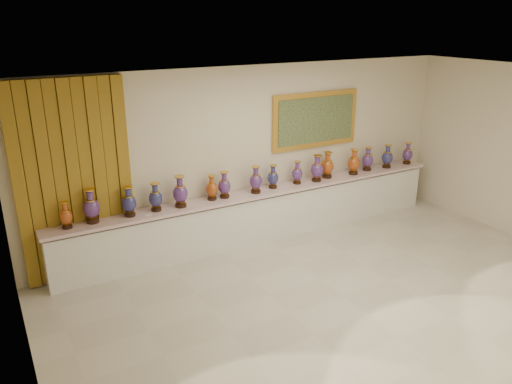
% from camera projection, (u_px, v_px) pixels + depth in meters
% --- Properties ---
extents(ground, '(8.00, 8.00, 0.00)m').
position_uv_depth(ground, '(343.00, 296.00, 7.07)').
color(ground, beige).
rests_on(ground, ground).
extents(room, '(8.00, 8.00, 8.00)m').
position_uv_depth(room, '(121.00, 170.00, 7.44)').
color(room, beige).
rests_on(room, ground).
extents(counter, '(7.28, 0.48, 0.90)m').
position_uv_depth(counter, '(262.00, 215.00, 8.78)').
color(counter, white).
rests_on(counter, ground).
extents(vase_0, '(0.23, 0.23, 0.40)m').
position_uv_depth(vase_0, '(66.00, 216.00, 7.03)').
color(vase_0, black).
rests_on(vase_0, counter).
extents(vase_1, '(0.26, 0.26, 0.51)m').
position_uv_depth(vase_1, '(91.00, 208.00, 7.21)').
color(vase_1, black).
rests_on(vase_1, counter).
extents(vase_2, '(0.27, 0.27, 0.46)m').
position_uv_depth(vase_2, '(129.00, 203.00, 7.45)').
color(vase_2, black).
rests_on(vase_2, counter).
extents(vase_3, '(0.26, 0.26, 0.45)m').
position_uv_depth(vase_3, '(156.00, 198.00, 7.66)').
color(vase_3, black).
rests_on(vase_3, counter).
extents(vase_4, '(0.31, 0.31, 0.51)m').
position_uv_depth(vase_4, '(180.00, 193.00, 7.81)').
color(vase_4, black).
rests_on(vase_4, counter).
extents(vase_5, '(0.25, 0.25, 0.42)m').
position_uv_depth(vase_5, '(212.00, 189.00, 8.12)').
color(vase_5, black).
rests_on(vase_5, counter).
extents(vase_6, '(0.25, 0.25, 0.45)m').
position_uv_depth(vase_6, '(224.00, 186.00, 8.21)').
color(vase_6, black).
rests_on(vase_6, counter).
extents(vase_7, '(0.28, 0.28, 0.47)m').
position_uv_depth(vase_7, '(256.00, 181.00, 8.43)').
color(vase_7, black).
rests_on(vase_7, counter).
extents(vase_8, '(0.25, 0.25, 0.42)m').
position_uv_depth(vase_8, '(273.00, 178.00, 8.68)').
color(vase_8, black).
rests_on(vase_8, counter).
extents(vase_9, '(0.24, 0.24, 0.41)m').
position_uv_depth(vase_9, '(297.00, 174.00, 8.91)').
color(vase_9, black).
rests_on(vase_9, counter).
extents(vase_10, '(0.25, 0.25, 0.49)m').
position_uv_depth(vase_10, '(317.00, 170.00, 9.03)').
color(vase_10, black).
rests_on(vase_10, counter).
extents(vase_11, '(0.25, 0.25, 0.49)m').
position_uv_depth(vase_11, '(327.00, 166.00, 9.22)').
color(vase_11, black).
rests_on(vase_11, counter).
extents(vase_12, '(0.25, 0.25, 0.49)m').
position_uv_depth(vase_12, '(354.00, 163.00, 9.42)').
color(vase_12, black).
rests_on(vase_12, counter).
extents(vase_13, '(0.25, 0.25, 0.46)m').
position_uv_depth(vase_13, '(368.00, 160.00, 9.67)').
color(vase_13, black).
rests_on(vase_13, counter).
extents(vase_14, '(0.26, 0.26, 0.46)m').
position_uv_depth(vase_14, '(387.00, 157.00, 9.84)').
color(vase_14, black).
rests_on(vase_14, counter).
extents(vase_15, '(0.20, 0.20, 0.44)m').
position_uv_depth(vase_15, '(408.00, 154.00, 10.11)').
color(vase_15, black).
rests_on(vase_15, counter).
extents(label_card, '(0.10, 0.06, 0.00)m').
position_uv_depth(label_card, '(149.00, 215.00, 7.54)').
color(label_card, white).
rests_on(label_card, counter).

